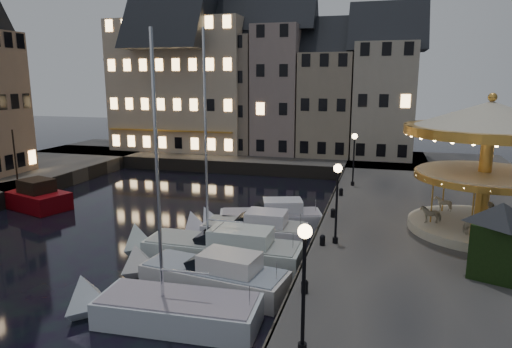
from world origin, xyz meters
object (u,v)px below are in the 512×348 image
(bollard_a, at_px, (305,286))
(bollard_d, at_px, (341,192))
(streetlamp_b, at_px, (337,192))
(motorboat_c, at_px, (216,249))
(motorboat_e, at_px, (264,219))
(motorboat_a, at_px, (165,310))
(red_fishing_boat, at_px, (28,197))
(bollard_b, at_px, (322,240))
(bollard_c, at_px, (333,212))
(ticket_kiosk, at_px, (501,227))
(streetlamp_c, at_px, (354,152))
(motorboat_b, at_px, (206,276))
(carousel, at_px, (488,142))
(motorboat_d, at_px, (248,231))
(streetlamp_a, at_px, (304,271))

(bollard_a, relative_size, bollard_d, 1.00)
(streetlamp_b, relative_size, motorboat_c, 0.33)
(motorboat_c, relative_size, motorboat_e, 1.66)
(bollard_d, relative_size, motorboat_c, 0.04)
(bollard_a, height_order, motorboat_c, motorboat_c)
(bollard_d, xyz_separation_m, motorboat_e, (-4.49, -5.00, -0.96))
(motorboat_a, relative_size, red_fishing_boat, 1.52)
(bollard_b, bearing_deg, bollard_c, 90.00)
(ticket_kiosk, bearing_deg, bollard_b, 167.13)
(streetlamp_c, bearing_deg, motorboat_e, -120.91)
(bollard_a, relative_size, motorboat_e, 0.07)
(bollard_c, relative_size, red_fishing_boat, 0.07)
(motorboat_b, height_order, red_fishing_boat, red_fishing_boat)
(carousel, bearing_deg, bollard_d, 143.58)
(streetlamp_c, bearing_deg, motorboat_a, -105.93)
(carousel, bearing_deg, motorboat_e, 175.44)
(bollard_d, relative_size, carousel, 0.07)
(streetlamp_c, bearing_deg, motorboat_d, -116.28)
(bollard_b, distance_m, motorboat_d, 5.77)
(streetlamp_c, relative_size, motorboat_c, 0.33)
(motorboat_d, bearing_deg, bollard_d, 57.24)
(motorboat_e, relative_size, red_fishing_boat, 0.92)
(streetlamp_a, xyz_separation_m, bollard_a, (-0.60, 4.00, -2.41))
(carousel, bearing_deg, motorboat_b, -147.76)
(motorboat_a, bearing_deg, streetlamp_b, 51.32)
(bollard_a, height_order, motorboat_d, motorboat_d)
(streetlamp_a, bearing_deg, bollard_b, 93.61)
(bollard_c, distance_m, bollard_d, 5.50)
(streetlamp_a, height_order, bollard_d, streetlamp_a)
(carousel, height_order, ticket_kiosk, carousel)
(motorboat_c, height_order, motorboat_d, motorboat_c)
(bollard_b, relative_size, red_fishing_boat, 0.07)
(bollard_a, height_order, motorboat_b, motorboat_b)
(streetlamp_b, xyz_separation_m, red_fishing_boat, (-24.02, 5.39, -3.31))
(ticket_kiosk, bearing_deg, motorboat_b, -171.05)
(bollard_d, height_order, motorboat_b, motorboat_b)
(streetlamp_a, xyz_separation_m, motorboat_d, (-5.45, 12.46, -3.38))
(red_fishing_boat, height_order, ticket_kiosk, red_fishing_boat)
(motorboat_d, bearing_deg, motorboat_e, 81.89)
(carousel, bearing_deg, bollard_c, 176.41)
(streetlamp_b, distance_m, ticket_kiosk, 7.45)
(bollard_a, bearing_deg, motorboat_d, 119.85)
(motorboat_e, bearing_deg, motorboat_c, -100.92)
(bollard_d, height_order, motorboat_e, motorboat_e)
(motorboat_c, bearing_deg, streetlamp_b, 8.63)
(motorboat_a, height_order, motorboat_c, motorboat_c)
(streetlamp_b, relative_size, carousel, 0.48)
(bollard_d, distance_m, motorboat_c, 12.35)
(bollard_b, xyz_separation_m, motorboat_d, (-4.85, 2.96, -0.96))
(bollard_a, xyz_separation_m, motorboat_c, (-5.64, 5.05, -0.92))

